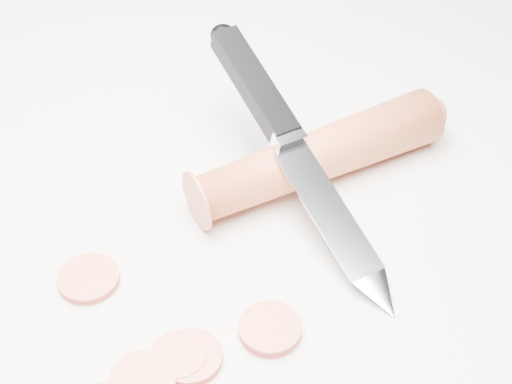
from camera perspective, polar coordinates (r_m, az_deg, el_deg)
The scene contains 8 objects.
ground at distance 0.43m, azimuth -4.20°, elevation -6.87°, with size 2.40×2.40×0.00m, color silver.
carrot at distance 0.48m, azimuth 5.08°, elevation 2.93°, with size 0.03×0.03×0.18m, color #CB4F2A.
carrot_slice_0 at distance 0.43m, azimuth -13.22°, elevation -6.75°, with size 0.04×0.04×0.01m, color #DB6243.
carrot_slice_3 at distance 0.39m, azimuth -6.16°, elevation -12.94°, with size 0.03×0.03×0.01m, color #DB6243.
carrot_slice_4 at distance 0.40m, azimuth 1.14°, elevation -10.89°, with size 0.04×0.04×0.01m, color #DB6243.
carrot_slice_5 at distance 0.39m, azimuth -8.99°, elevation -14.69°, with size 0.03×0.03×0.01m, color #DB6243.
carrot_slice_6 at distance 0.39m, azimuth -5.26°, elevation -13.03°, with size 0.03×0.03×0.01m, color #DB6243.
kitchen_knife at distance 0.45m, azimuth 3.46°, elevation 3.16°, with size 0.21×0.14×0.08m, color silver, non-canonical shape.
Camera 1 is at (0.16, -0.22, 0.33)m, focal length 50.00 mm.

